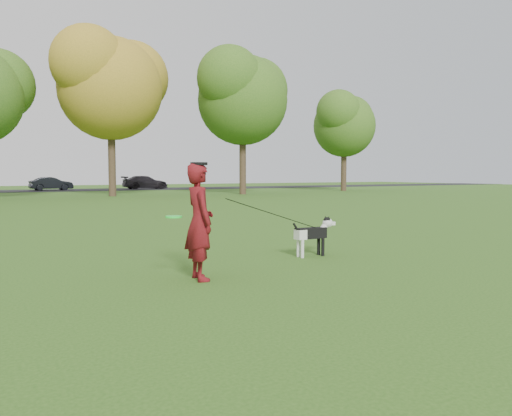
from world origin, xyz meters
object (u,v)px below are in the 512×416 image
car_mid (51,184)px  car_right (145,182)px  dog (314,232)px  man (199,222)px

car_mid → car_right: car_right is taller
car_mid → car_right: bearing=-96.9°
car_mid → dog: bearing=172.4°
dog → car_mid: (0.50, 39.57, 0.16)m
man → car_mid: man is taller
car_mid → car_right: (8.45, 0.00, 0.05)m
car_mid → man: bearing=168.7°
man → car_mid: size_ratio=0.47×
dog → car_mid: 39.57m
car_right → man: bearing=162.0°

